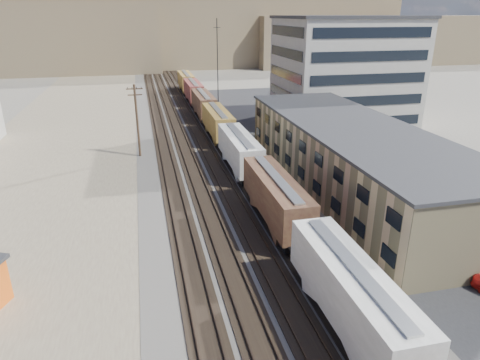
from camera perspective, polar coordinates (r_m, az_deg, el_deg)
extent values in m
cube|color=#4C4742|center=(69.94, -6.24, 5.67)|extent=(18.00, 200.00, 0.06)
cube|color=#74624F|center=(61.18, -23.92, 1.62)|extent=(24.00, 180.00, 0.03)
cube|color=#232326|center=(62.72, 15.99, 3.11)|extent=(26.00, 120.00, 0.04)
cube|color=black|center=(69.54, -10.35, 5.42)|extent=(2.60, 200.00, 0.08)
cube|color=#38281E|center=(69.49, -10.95, 5.47)|extent=(0.08, 200.00, 0.16)
cube|color=#38281E|center=(69.54, -9.77, 5.56)|extent=(0.08, 200.00, 0.16)
cube|color=black|center=(69.73, -7.88, 5.61)|extent=(2.60, 200.00, 0.08)
cube|color=#38281E|center=(69.64, -8.48, 5.66)|extent=(0.08, 200.00, 0.16)
cube|color=#38281E|center=(69.76, -7.30, 5.75)|extent=(0.08, 200.00, 0.16)
cube|color=black|center=(70.04, -5.43, 5.79)|extent=(2.60, 200.00, 0.08)
cube|color=#38281E|center=(69.92, -6.02, 5.84)|extent=(0.08, 200.00, 0.16)
cube|color=#38281E|center=(70.10, -4.85, 5.92)|extent=(0.08, 200.00, 0.16)
cube|color=black|center=(70.44, -3.16, 5.94)|extent=(2.60, 200.00, 0.08)
cube|color=#38281E|center=(70.30, -3.74, 6.00)|extent=(0.08, 200.00, 0.16)
cube|color=#38281E|center=(70.53, -2.59, 6.07)|extent=(0.08, 200.00, 0.16)
cube|color=black|center=(32.73, 10.18, -12.34)|extent=(2.20, 2.20, 0.90)
cube|color=beige|center=(27.80, 14.60, -14.13)|extent=(3.00, 13.34, 3.40)
cube|color=#B7B7B2|center=(26.83, 14.96, -11.02)|extent=(0.90, 12.32, 0.16)
cube|color=black|center=(36.71, 7.13, -8.16)|extent=(2.20, 2.20, 0.90)
cube|color=black|center=(45.35, 2.80, -2.05)|extent=(2.20, 2.20, 0.90)
cube|color=#46251E|center=(40.05, 4.82, -2.02)|extent=(3.00, 13.34, 3.40)
cube|color=#B7B7B2|center=(39.38, 4.90, 0.36)|extent=(0.90, 12.33, 0.16)
cube|color=black|center=(49.87, 1.24, 0.19)|extent=(2.20, 2.20, 0.90)
cube|color=black|center=(59.20, -1.18, 3.63)|extent=(2.20, 2.20, 0.90)
cube|color=beige|center=(53.83, -0.08, 4.22)|extent=(3.00, 13.34, 3.40)
cube|color=#B7B7B2|center=(53.33, -0.08, 6.05)|extent=(0.90, 12.33, 0.16)
cube|color=black|center=(63.94, -2.12, 4.97)|extent=(2.20, 2.20, 0.90)
cube|color=black|center=(73.58, -3.65, 7.12)|extent=(2.20, 2.20, 0.90)
cube|color=olive|center=(68.21, -2.97, 7.86)|extent=(3.00, 13.34, 3.40)
cube|color=#B7B7B2|center=(67.82, -3.00, 9.33)|extent=(0.90, 12.33, 0.16)
cube|color=black|center=(78.43, -4.28, 7.99)|extent=(2.20, 2.20, 0.90)
cube|color=black|center=(88.24, -5.33, 9.45)|extent=(2.20, 2.20, 0.90)
cube|color=#46251E|center=(82.89, -4.88, 10.22)|extent=(3.00, 13.34, 3.40)
cube|color=#B7B7B2|center=(82.57, -4.92, 11.43)|extent=(0.90, 12.32, 0.16)
cube|color=black|center=(93.15, -5.77, 10.06)|extent=(2.20, 2.20, 0.90)
cube|color=black|center=(103.05, -6.54, 11.11)|extent=(2.20, 2.20, 0.90)
cube|color=maroon|center=(97.72, -6.22, 11.85)|extent=(3.00, 13.34, 3.40)
cube|color=#B7B7B2|center=(97.45, -6.27, 12.89)|extent=(0.90, 12.32, 0.16)
cube|color=black|center=(108.00, -6.87, 11.56)|extent=(2.20, 2.20, 0.90)
cube|color=black|center=(117.97, -7.45, 12.35)|extent=(2.20, 2.20, 0.90)
cube|color=olive|center=(112.66, -7.23, 13.06)|extent=(3.00, 13.34, 3.40)
cube|color=#B7B7B2|center=(112.42, -7.27, 13.95)|extent=(0.90, 12.32, 0.16)
cube|color=tan|center=(50.09, 14.69, 2.91)|extent=(12.00, 40.00, 7.00)
cube|color=#2D2D30|center=(49.12, 15.08, 6.90)|extent=(12.40, 40.40, 0.30)
cube|color=black|center=(48.08, 8.13, 0.99)|extent=(0.12, 36.00, 1.20)
cube|color=black|center=(47.13, 8.32, 4.42)|extent=(0.12, 36.00, 1.20)
cube|color=#9E998E|center=(80.93, 13.67, 13.82)|extent=(22.00, 18.00, 18.00)
cube|color=#2D2D30|center=(80.35, 14.27, 20.32)|extent=(22.60, 18.60, 0.50)
cube|color=black|center=(76.69, 6.02, 13.90)|extent=(0.12, 16.00, 16.00)
cube|color=black|center=(73.00, 16.84, 12.77)|extent=(20.00, 0.12, 16.00)
cylinder|color=#382619|center=(60.53, -13.54, 7.62)|extent=(0.32, 0.32, 10.00)
cube|color=#382619|center=(59.69, -13.90, 11.72)|extent=(2.20, 0.14, 0.14)
cube|color=#382619|center=(59.82, -13.83, 10.96)|extent=(1.90, 0.14, 0.14)
cylinder|color=black|center=(59.66, -13.33, 11.91)|extent=(0.08, 0.08, 0.22)
cylinder|color=black|center=(78.78, -2.99, 14.18)|extent=(0.16, 0.16, 18.00)
cube|color=black|center=(78.21, -3.10, 19.64)|extent=(1.20, 0.08, 0.08)
cube|color=brown|center=(179.18, -4.40, 19.72)|extent=(140.00, 45.00, 28.00)
cube|color=brown|center=(193.71, 18.13, 17.42)|extent=(110.00, 38.00, 18.00)
cube|color=brown|center=(196.99, -14.59, 19.86)|extent=(200.00, 60.00, 32.00)
imported|color=navy|center=(65.67, 15.62, 4.64)|extent=(4.43, 6.02, 1.52)
imported|color=silver|center=(77.60, 18.50, 6.77)|extent=(2.82, 4.44, 1.41)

